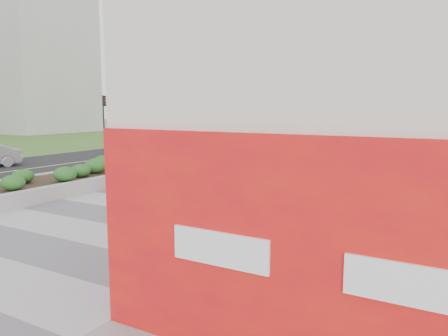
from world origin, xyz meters
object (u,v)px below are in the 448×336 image
Objects in this scene: traffic_signal_near at (208,115)px; traffic_signal_far at (104,114)px; planter at (118,170)px; skateboarder at (272,164)px; car_dark at (154,143)px.

traffic_signal_far is at bearing -176.89° from traffic_signal_near.
traffic_signal_near is at bearing 99.35° from planter.
planter is 7.06m from skateboarder.
traffic_signal_far is 2.60× the size of skateboarder.
planter is 15.00m from traffic_signal_far.
planter is 11.23m from car_dark.
skateboarder is at bearing -42.98° from traffic_signal_near.
traffic_signal_far is at bearing 137.54° from planter.
skateboarder is 0.31× the size of car_dark.
planter is at bearing -54.73° from car_dark.
planter is 10.90m from traffic_signal_near.
traffic_signal_near is 2.60× the size of skateboarder.
traffic_signal_far is at bearing 164.14° from skateboarder.
traffic_signal_near is (-1.73, 10.50, 2.34)m from planter.
car_dark is at bearing -3.99° from traffic_signal_far.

